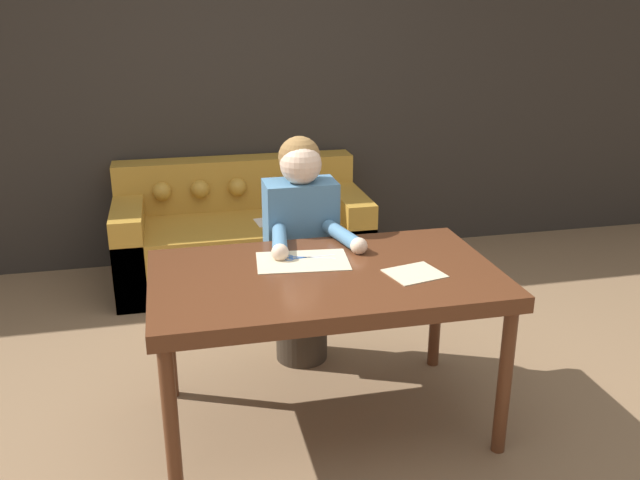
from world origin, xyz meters
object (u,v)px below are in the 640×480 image
(person, at_px, (301,251))
(dining_table, at_px, (325,287))
(scissors, at_px, (301,258))
(couch, at_px, (241,237))

(person, bearing_deg, dining_table, -91.31)
(dining_table, relative_size, person, 1.22)
(dining_table, distance_m, scissors, 0.21)
(person, bearing_deg, couch, 98.38)
(person, xyz_separation_m, scissors, (-0.09, -0.42, 0.13))
(dining_table, bearing_deg, person, 88.69)
(couch, bearing_deg, person, -81.62)
(dining_table, distance_m, couch, 1.89)
(dining_table, height_order, couch, couch)
(couch, height_order, person, person)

